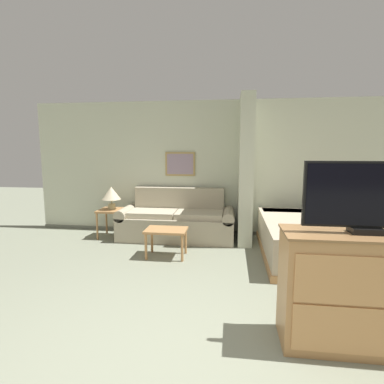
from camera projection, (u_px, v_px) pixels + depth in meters
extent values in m
plane|color=gray|center=(176.00, 374.00, 2.25)|extent=(20.00, 20.00, 0.00)
cube|color=beige|center=(211.00, 168.00, 5.90)|extent=(7.16, 0.12, 2.60)
cube|color=slate|center=(211.00, 232.00, 6.01)|extent=(7.16, 0.02, 0.06)
cube|color=tan|center=(180.00, 164.00, 5.89)|extent=(0.59, 0.02, 0.47)
cube|color=gray|center=(180.00, 164.00, 5.88)|extent=(0.52, 0.01, 0.40)
cube|color=beige|center=(246.00, 170.00, 5.33)|extent=(0.24, 0.87, 2.60)
cube|color=tan|center=(177.00, 227.00, 5.62)|extent=(1.74, 0.84, 0.44)
cube|color=tan|center=(179.00, 200.00, 5.87)|extent=(1.74, 0.20, 0.49)
cube|color=tan|center=(127.00, 226.00, 5.75)|extent=(0.19, 0.84, 0.44)
cylinder|color=tan|center=(127.00, 212.00, 5.71)|extent=(0.21, 0.84, 0.21)
cube|color=tan|center=(228.00, 229.00, 5.50)|extent=(0.19, 0.84, 0.44)
cylinder|color=tan|center=(229.00, 215.00, 5.46)|extent=(0.21, 0.84, 0.21)
cube|color=#BAAF94|center=(153.00, 213.00, 5.59)|extent=(0.85, 0.60, 0.10)
cube|color=#BAAF94|center=(199.00, 214.00, 5.48)|extent=(0.85, 0.60, 0.10)
cube|color=#B27F4C|center=(166.00, 230.00, 4.65)|extent=(0.64, 0.43, 0.04)
cylinder|color=#B27F4C|center=(146.00, 247.00, 4.55)|extent=(0.04, 0.04, 0.41)
cylinder|color=#B27F4C|center=(182.00, 248.00, 4.47)|extent=(0.04, 0.04, 0.41)
cylinder|color=#B27F4C|center=(152.00, 240.00, 4.89)|extent=(0.04, 0.04, 0.41)
cylinder|color=#B27F4C|center=(186.00, 241.00, 4.82)|extent=(0.04, 0.04, 0.41)
cube|color=#B27F4C|center=(112.00, 210.00, 5.69)|extent=(0.48, 0.48, 0.04)
cylinder|color=#B27F4C|center=(97.00, 226.00, 5.55)|extent=(0.04, 0.04, 0.50)
cylinder|color=#B27F4C|center=(119.00, 227.00, 5.50)|extent=(0.04, 0.04, 0.50)
cylinder|color=#B27F4C|center=(106.00, 221.00, 5.97)|extent=(0.04, 0.04, 0.50)
cylinder|color=#B27F4C|center=(127.00, 222.00, 5.91)|extent=(0.04, 0.04, 0.50)
cylinder|color=tan|center=(112.00, 207.00, 5.68)|extent=(0.14, 0.14, 0.10)
cylinder|color=tan|center=(112.00, 202.00, 5.67)|extent=(0.02, 0.02, 0.09)
cone|color=beige|center=(111.00, 193.00, 5.65)|extent=(0.35, 0.35, 0.24)
cube|color=#B27F4C|center=(360.00, 292.00, 2.51)|extent=(1.28, 0.46, 0.98)
cube|color=brown|center=(365.00, 234.00, 2.43)|extent=(1.30, 0.48, 0.02)
cube|color=tan|center=(375.00, 282.00, 2.25)|extent=(1.18, 0.01, 0.39)
cube|color=tan|center=(371.00, 332.00, 2.30)|extent=(1.18, 0.01, 0.39)
cube|color=black|center=(365.00, 230.00, 2.43)|extent=(0.24, 0.16, 0.05)
cube|color=black|center=(368.00, 195.00, 2.39)|extent=(1.00, 0.04, 0.54)
cube|color=black|center=(370.00, 195.00, 2.36)|extent=(0.96, 0.01, 0.50)
cube|color=#B27F4C|center=(319.00, 254.00, 4.68)|extent=(1.76, 2.15, 0.10)
cube|color=tan|center=(320.00, 236.00, 4.64)|extent=(1.72, 2.11, 0.47)
cube|color=white|center=(308.00, 213.00, 5.43)|extent=(1.60, 0.36, 0.10)
cube|color=#471E19|center=(340.00, 209.00, 4.54)|extent=(0.33, 0.22, 0.40)
cube|color=#471E19|center=(342.00, 216.00, 4.43)|extent=(0.24, 0.03, 0.18)
ellipsoid|color=#471E19|center=(341.00, 197.00, 4.51)|extent=(0.31, 0.20, 0.10)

